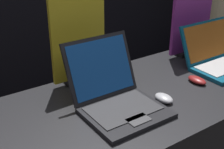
# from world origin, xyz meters

# --- Properties ---
(laptop_middle) EXTENTS (0.33, 0.39, 0.28)m
(laptop_middle) POSITION_xyz_m (-0.00, 0.33, 1.05)
(laptop_middle) COLOR black
(laptop_middle) RESTS_ON display_counter
(mouse_middle) EXTENTS (0.06, 0.10, 0.03)m
(mouse_middle) POSITION_xyz_m (0.21, 0.25, 1.00)
(mouse_middle) COLOR #B2B2B7
(mouse_middle) RESTS_ON display_counter
(promo_stand_middle) EXTENTS (0.28, 0.07, 0.44)m
(promo_stand_middle) POSITION_xyz_m (-0.00, 0.64, 1.20)
(promo_stand_middle) COLOR black
(promo_stand_middle) RESTS_ON display_counter
(laptop_back) EXTENTS (0.38, 0.32, 0.23)m
(laptop_back) POSITION_xyz_m (0.73, 0.36, 1.04)
(laptop_back) COLOR #0F5170
(laptop_back) RESTS_ON display_counter
(mouse_back) EXTENTS (0.06, 0.11, 0.03)m
(mouse_back) POSITION_xyz_m (0.47, 0.29, 1.00)
(mouse_back) COLOR maroon
(mouse_back) RESTS_ON display_counter
(promo_stand_back) EXTENTS (0.31, 0.07, 0.47)m
(promo_stand_back) POSITION_xyz_m (0.73, 0.59, 1.21)
(promo_stand_back) COLOR black
(promo_stand_back) RESTS_ON display_counter
(person_bystander) EXTENTS (0.33, 0.33, 1.76)m
(person_bystander) POSITION_xyz_m (1.51, 0.91, 0.92)
(person_bystander) COLOR #282833
(person_bystander) RESTS_ON ground_plane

